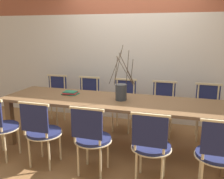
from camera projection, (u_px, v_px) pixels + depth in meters
ground_plane at (112, 147)px, 3.77m from camera, size 16.00×16.00×0.00m
wall_rear at (132, 37)px, 4.61m from camera, size 12.00×0.06×3.20m
dining_table at (112, 105)px, 3.62m from camera, size 3.25×0.88×0.75m
chair_near_left at (42, 130)px, 3.15m from camera, size 0.46×0.46×0.89m
chair_near_center at (92, 137)px, 2.96m from camera, size 0.46×0.46×0.89m
chair_near_right at (151, 144)px, 2.77m from camera, size 0.46×0.46×0.89m
chair_near_rightend at (218, 153)px, 2.57m from camera, size 0.46×0.46×0.89m
chair_far_leftend at (55, 97)px, 4.74m from camera, size 0.46×0.46×0.89m
chair_far_left at (87, 99)px, 4.56m from camera, size 0.46×0.46×0.89m
chair_far_center at (123, 103)px, 4.36m from camera, size 0.46×0.46×0.89m
chair_far_right at (163, 106)px, 4.17m from camera, size 0.46×0.46×0.89m
chair_far_rightend at (207, 110)px, 3.97m from camera, size 0.46×0.46×0.89m
vase_centerpiece at (121, 91)px, 3.55m from camera, size 0.37×0.39×0.78m
book_stack at (70, 93)px, 3.90m from camera, size 0.24×0.20×0.05m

